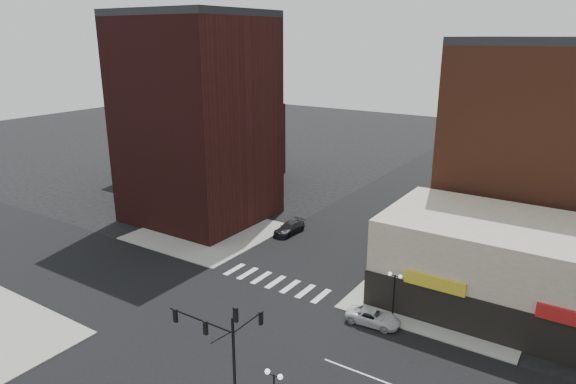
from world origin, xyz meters
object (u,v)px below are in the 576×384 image
Objects in this scene: dark_sedan_north at (289,228)px; white_suv at (373,317)px; traffic_signal at (225,340)px; street_lamp_ne at (395,284)px.

white_suv is at bearing -34.76° from dark_sedan_north.
traffic_signal is 1.74× the size of white_suv.
street_lamp_ne is 0.93× the size of white_suv.
dark_sedan_north is (-16.88, 13.09, 0.07)m from white_suv.
street_lamp_ne is 0.88× the size of dark_sedan_north.
dark_sedan_north is (-17.96, 11.59, -2.60)m from street_lamp_ne.
traffic_signal is at bearing 161.50° from white_suv.
traffic_signal is 1.87× the size of street_lamp_ne.
traffic_signal reaches higher than dark_sedan_north.
street_lamp_ne is at bearing -29.81° from dark_sedan_north.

